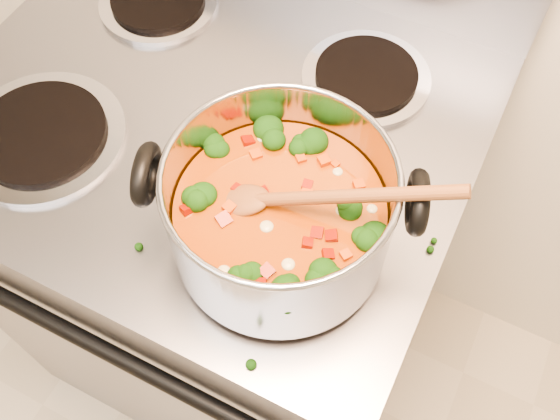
{
  "coord_description": "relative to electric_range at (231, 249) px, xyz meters",
  "views": [
    {
      "loc": [
        0.34,
        0.67,
        1.62
      ],
      "look_at": [
        0.18,
        1.0,
        1.01
      ],
      "focal_mm": 40.0,
      "sensor_mm": 36.0,
      "label": 1
    }
  ],
  "objects": [
    {
      "name": "wooden_spoon",
      "position": [
        0.21,
        -0.16,
        0.57
      ],
      "size": [
        0.27,
        0.1,
        0.12
      ],
      "rotation": [
        0.0,
        0.0,
        0.26
      ],
      "color": "brown",
      "rests_on": "stockpot"
    },
    {
      "name": "cooktop_crumbs",
      "position": [
        0.14,
        -0.15,
        0.46
      ],
      "size": [
        0.37,
        0.26,
        0.01
      ],
      "color": "black",
      "rests_on": "electric_range"
    },
    {
      "name": "stockpot",
      "position": [
        0.2,
        -0.16,
        0.54
      ],
      "size": [
        0.33,
        0.26,
        0.16
      ],
      "rotation": [
        0.0,
        0.0,
        0.34
      ],
      "color": "#A1A1A9",
      "rests_on": "electric_range"
    },
    {
      "name": "electric_range",
      "position": [
        0.0,
        0.0,
        0.0
      ],
      "size": [
        0.78,
        0.7,
        1.08
      ],
      "color": "gray",
      "rests_on": "ground"
    }
  ]
}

